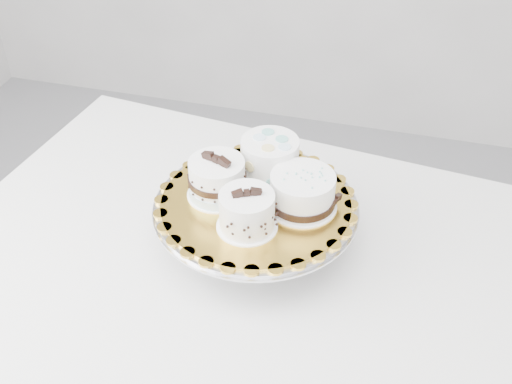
% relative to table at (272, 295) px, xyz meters
% --- Properties ---
extents(table, '(1.39, 1.01, 0.75)m').
position_rel_table_xyz_m(table, '(0.00, 0.00, 0.00)').
color(table, silver).
rests_on(table, floor).
extents(cake_stand, '(0.38, 0.38, 0.10)m').
position_rel_table_xyz_m(cake_stand, '(-0.05, 0.06, 0.14)').
color(cake_stand, gray).
rests_on(cake_stand, table).
extents(cake_board, '(0.35, 0.35, 0.01)m').
position_rel_table_xyz_m(cake_board, '(-0.05, 0.06, 0.18)').
color(cake_board, gold).
rests_on(cake_board, cake_stand).
extents(cake_swirl, '(0.13, 0.13, 0.09)m').
position_rel_table_xyz_m(cake_swirl, '(-0.04, -0.02, 0.21)').
color(cake_swirl, white).
rests_on(cake_swirl, cake_board).
extents(cake_banded, '(0.13, 0.13, 0.09)m').
position_rel_table_xyz_m(cake_banded, '(-0.12, 0.06, 0.21)').
color(cake_banded, white).
rests_on(cake_banded, cake_board).
extents(cake_dots, '(0.13, 0.13, 0.08)m').
position_rel_table_xyz_m(cake_dots, '(-0.04, 0.14, 0.22)').
color(cake_dots, white).
rests_on(cake_dots, cake_board).
extents(cake_ribbon, '(0.15, 0.15, 0.07)m').
position_rel_table_xyz_m(cake_ribbon, '(0.04, 0.07, 0.21)').
color(cake_ribbon, white).
rests_on(cake_ribbon, cake_board).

